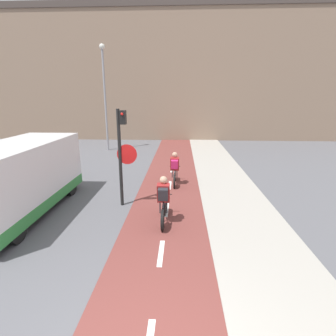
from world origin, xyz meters
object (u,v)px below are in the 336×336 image
Objects in this scene: street_lamp_far at (104,88)px; cyclist_far at (175,169)px; traffic_light_pole at (122,148)px; cyclist_near at (164,201)px; van at (19,180)px.

street_lamp_far is 9.56m from cyclist_far.
street_lamp_far is at bearing 108.41° from traffic_light_pole.
traffic_light_pole is 0.47× the size of street_lamp_far.
van is (-4.57, 0.44, 0.42)m from cyclist_near.
street_lamp_far is 12.41m from cyclist_near.
traffic_light_pole is at bearing -126.55° from cyclist_far.
street_lamp_far is at bearing 90.50° from van.
street_lamp_far is at bearing 123.53° from cyclist_far.
cyclist_near is (1.44, -1.27, -1.32)m from traffic_light_pole.
cyclist_near is (4.66, -10.94, -3.54)m from street_lamp_far.
traffic_light_pole is at bearing -71.59° from street_lamp_far.
traffic_light_pole is 2.02× the size of cyclist_near.
traffic_light_pole is 3.36m from van.
traffic_light_pole is 10.43m from street_lamp_far.
cyclist_far is at bearing -56.47° from street_lamp_far.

